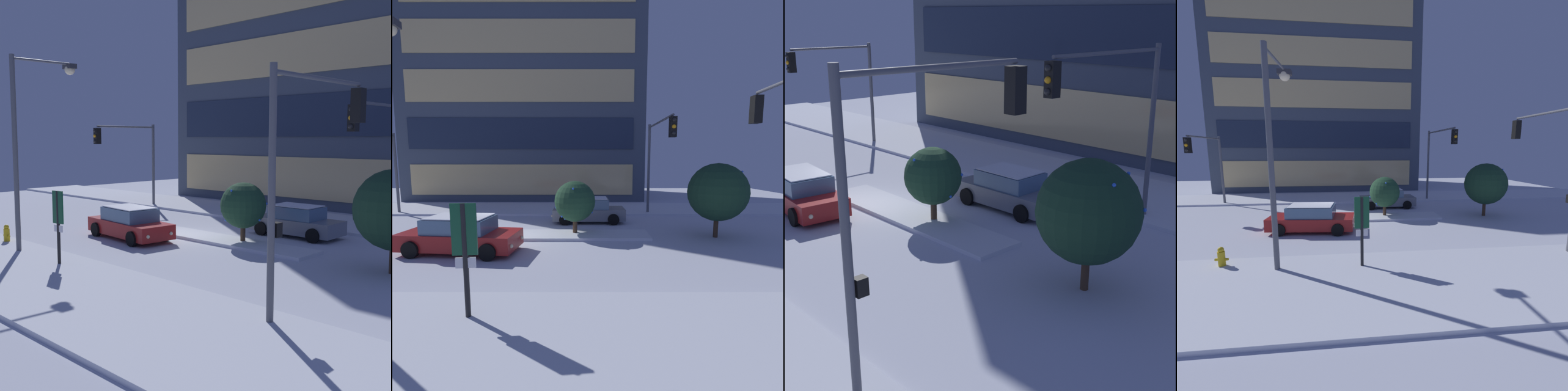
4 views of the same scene
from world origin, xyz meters
TOP-DOWN VIEW (x-y plane):
  - ground at (0.00, 0.00)m, footprint 52.00×52.00m
  - curb_strip_near at (0.00, -8.46)m, footprint 52.00×5.20m
  - curb_strip_far at (0.00, 8.46)m, footprint 52.00×5.20m
  - median_strip at (2.18, 0.52)m, footprint 9.00×1.80m
  - office_tower_main at (-2.25, 18.60)m, footprint 22.13×12.15m
  - office_tower_secondary at (-8.10, 18.70)m, footprint 10.28×10.01m
  - car_near at (-1.48, -1.93)m, footprint 4.85×2.37m
  - car_far at (3.75, 3.94)m, footprint 4.39×2.07m
  - traffic_light_corner_far_right at (7.90, 4.32)m, footprint 0.32×5.84m
  - traffic_light_corner_far_left at (-9.60, 4.61)m, footprint 0.32×4.95m
  - traffic_light_corner_near_right at (9.90, -4.95)m, footprint 0.32×4.61m
  - street_lamp_arched at (-2.14, -6.31)m, footprint 0.56×2.81m
  - fire_hydrant at (-4.32, -6.51)m, footprint 0.48×0.26m
  - parking_info_sign at (0.94, -7.09)m, footprint 0.55×0.12m
  - decorated_tree_median at (3.04, 0.78)m, footprint 2.02×2.02m

SIDE VIEW (x-z plane):
  - ground at x=0.00m, z-range 0.00..0.00m
  - curb_strip_near at x=0.00m, z-range 0.00..0.14m
  - curb_strip_far at x=0.00m, z-range 0.00..0.14m
  - median_strip at x=2.18m, z-range 0.00..0.14m
  - fire_hydrant at x=-4.32m, z-range -0.01..0.86m
  - car_far at x=3.75m, z-range -0.04..1.46m
  - car_near at x=-1.48m, z-range -0.04..1.46m
  - decorated_tree_median at x=3.04m, z-range 0.35..3.07m
  - parking_info_sign at x=0.94m, z-range 0.37..3.14m
  - traffic_light_corner_far_left at x=-9.60m, z-range 1.16..6.75m
  - traffic_light_corner_near_right at x=9.90m, z-range 1.18..7.56m
  - traffic_light_corner_far_right at x=7.90m, z-range 1.31..7.48m
  - street_lamp_arched at x=-2.14m, z-range 1.17..9.05m
  - office_tower_secondary at x=-8.10m, z-range 0.00..21.08m
  - office_tower_main at x=-2.25m, z-range 0.00..24.46m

